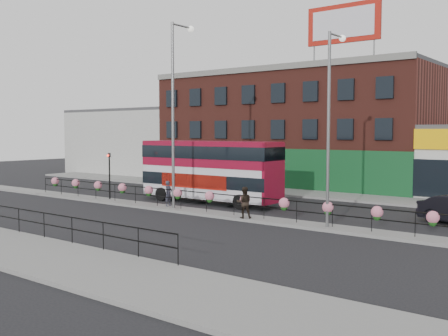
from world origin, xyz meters
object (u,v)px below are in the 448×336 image
Objects in this scene: double_decker_bus at (210,165)px; lamp_column_west at (176,99)px; pedestrian_a at (168,193)px; lamp_column_east at (331,112)px; pedestrian_b at (244,202)px.

lamp_column_west is at bearing -84.97° from double_decker_bus.
lamp_column_east is (11.13, -0.22, 4.84)m from pedestrian_a.
lamp_column_west is 1.18× the size of lamp_column_east.
lamp_column_east is (4.73, 0.62, 4.78)m from pedestrian_b.
pedestrian_b is 8.11m from lamp_column_west.
pedestrian_a is 0.94× the size of pedestrian_b.
lamp_column_west reaches higher than pedestrian_b.
double_decker_bus is at bearing 95.03° from lamp_column_west.
lamp_column_west reaches higher than pedestrian_a.
lamp_column_west reaches higher than lamp_column_east.
double_decker_bus is 0.92× the size of lamp_column_west.
double_decker_bus is 1.09× the size of lamp_column_east.
double_decker_bus is at bearing -75.21° from pedestrian_b.
lamp_column_east is (10.34, -0.12, -1.04)m from lamp_column_west.
pedestrian_a is 6.45m from pedestrian_b.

